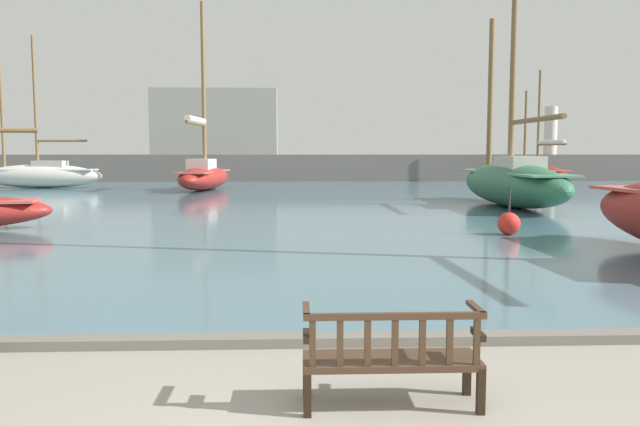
# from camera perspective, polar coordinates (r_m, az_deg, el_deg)

# --- Properties ---
(harbor_water) EXTENTS (100.00, 80.00, 0.08)m
(harbor_water) POSITION_cam_1_polar(r_m,az_deg,el_deg) (47.51, -2.00, 2.79)
(harbor_water) COLOR slate
(harbor_water) RESTS_ON ground
(quay_edge_kerb) EXTENTS (40.00, 0.30, 0.12)m
(quay_edge_kerb) POSITION_cam_1_polar(r_m,az_deg,el_deg) (7.64, -0.73, -11.54)
(quay_edge_kerb) COLOR slate
(quay_edge_kerb) RESTS_ON ground
(park_bench) EXTENTS (1.60, 0.52, 0.92)m
(park_bench) POSITION_cam_1_polar(r_m,az_deg,el_deg) (5.81, 6.56, -12.90)
(park_bench) COLOR black
(park_bench) RESTS_ON ground
(sailboat_nearest_port) EXTENTS (2.65, 8.47, 8.12)m
(sailboat_nearest_port) POSITION_cam_1_polar(r_m,az_deg,el_deg) (47.88, 19.34, 3.51)
(sailboat_nearest_port) COLOR maroon
(sailboat_nearest_port) RESTS_ON harbor_water
(sailboat_outer_port) EXTENTS (7.85, 2.25, 9.48)m
(sailboat_outer_port) POSITION_cam_1_polar(r_m,az_deg,el_deg) (43.36, -24.13, 3.29)
(sailboat_outer_port) COLOR silver
(sailboat_outer_port) RESTS_ON harbor_water
(sailboat_distant_harbor) EXTENTS (3.07, 8.77, 11.19)m
(sailboat_distant_harbor) POSITION_cam_1_polar(r_m,az_deg,el_deg) (38.39, -10.57, 3.51)
(sailboat_distant_harbor) COLOR maroon
(sailboat_distant_harbor) RESTS_ON harbor_water
(sailboat_nearest_starboard) EXTENTS (2.68, 10.07, 11.35)m
(sailboat_nearest_starboard) POSITION_cam_1_polar(r_m,az_deg,el_deg) (27.13, 17.16, 2.83)
(sailboat_nearest_starboard) COLOR #2D6647
(sailboat_nearest_starboard) RESTS_ON harbor_water
(channel_buoy) EXTENTS (0.61, 0.61, 1.31)m
(channel_buoy) POSITION_cam_1_polar(r_m,az_deg,el_deg) (17.70, 16.88, -0.91)
(channel_buoy) COLOR red
(channel_buoy) RESTS_ON harbor_water
(far_breakwater) EXTENTS (56.43, 2.40, 7.29)m
(far_breakwater) POSITION_cam_1_polar(r_m,az_deg,el_deg) (49.81, -3.71, 5.20)
(far_breakwater) COLOR #66605B
(far_breakwater) RESTS_ON ground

